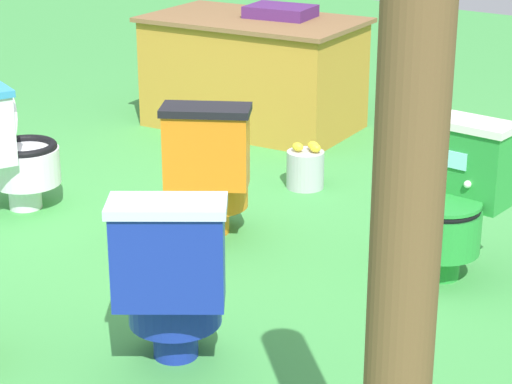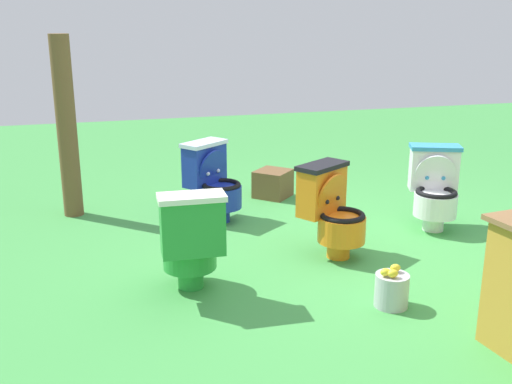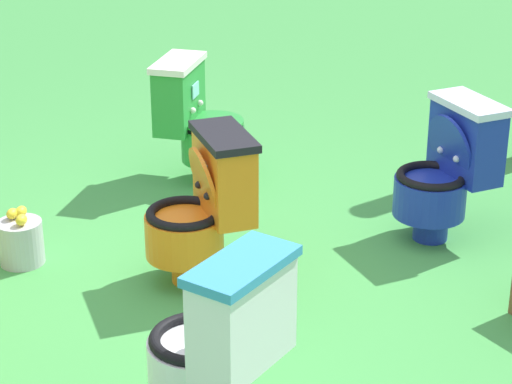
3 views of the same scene
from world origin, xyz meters
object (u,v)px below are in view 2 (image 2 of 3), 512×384
at_px(toilet_blue, 214,181).
at_px(lemon_bucket, 392,289).
at_px(small_crate, 273,184).
at_px(toilet_white, 435,187).
at_px(toilet_green, 191,241).
at_px(toilet_orange, 332,210).
at_px(wooden_post, 67,128).

distance_m(toilet_blue, lemon_bucket, 2.16).
bearing_deg(small_crate, toilet_white, 129.77).
relative_size(toilet_green, toilet_orange, 1.00).
bearing_deg(toilet_orange, toilet_white, 165.86).
xyz_separation_m(toilet_blue, lemon_bucket, (-0.74, 2.01, -0.26)).
height_order(small_crate, lemon_bucket, small_crate).
height_order(toilet_blue, small_crate, toilet_blue).
relative_size(wooden_post, small_crate, 4.94).
height_order(toilet_white, small_crate, toilet_white).
bearing_deg(lemon_bucket, small_crate, -90.17).
distance_m(small_crate, lemon_bucket, 2.57).
bearing_deg(toilet_white, toilet_blue, -0.14).
height_order(toilet_green, small_crate, toilet_green).
relative_size(toilet_orange, toilet_white, 1.00).
distance_m(wooden_post, small_crate, 2.12).
xyz_separation_m(toilet_white, small_crate, (1.08, -1.30, -0.23)).
bearing_deg(small_crate, toilet_blue, 36.77).
distance_m(toilet_green, small_crate, 2.35).
distance_m(toilet_blue, small_crate, 0.96).
height_order(toilet_orange, lemon_bucket, toilet_orange).
height_order(wooden_post, lemon_bucket, wooden_post).
distance_m(toilet_green, lemon_bucket, 1.36).
relative_size(toilet_white, wooden_post, 0.43).
xyz_separation_m(toilet_green, toilet_blue, (-0.46, -1.44, 0.00)).
height_order(toilet_green, toilet_blue, same).
bearing_deg(toilet_orange, small_crate, -123.09).
bearing_deg(toilet_blue, toilet_orange, 86.35).
bearing_deg(toilet_white, toilet_orange, 39.39).
relative_size(toilet_white, lemon_bucket, 2.63).
relative_size(toilet_green, wooden_post, 0.43).
xyz_separation_m(toilet_white, lemon_bucket, (1.09, 1.27, -0.26)).
relative_size(toilet_orange, small_crate, 2.14).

